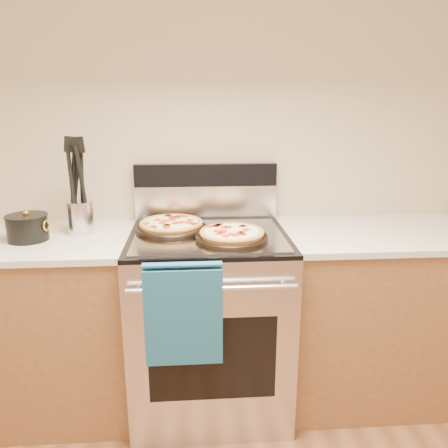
{
  "coord_description": "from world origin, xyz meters",
  "views": [
    {
      "loc": [
        -0.07,
        -0.36,
        1.53
      ],
      "look_at": [
        0.07,
        1.55,
        1.0
      ],
      "focal_mm": 35.0,
      "sensor_mm": 36.0,
      "label": 1
    }
  ],
  "objects": [
    {
      "name": "dish_towel",
      "position": [
        -0.12,
        1.27,
        0.7
      ],
      "size": [
        0.32,
        0.05,
        0.42
      ],
      "primitive_type": null,
      "color": "navy",
      "rests_on": "oven_handle"
    },
    {
      "name": "countertop_left",
      "position": [
        -0.88,
        1.68,
        0.9
      ],
      "size": [
        1.02,
        0.64,
        0.03
      ],
      "primitive_type": "cube",
      "color": "#BEB5AA",
      "rests_on": "cabinet_left"
    },
    {
      "name": "saucepan",
      "position": [
        -0.84,
        1.65,
        0.97
      ],
      "size": [
        0.22,
        0.22,
        0.11
      ],
      "primitive_type": "cylinder",
      "rotation": [
        0.0,
        0.0,
        -0.24
      ],
      "color": "black",
      "rests_on": "countertop_left"
    },
    {
      "name": "range_body",
      "position": [
        0.0,
        1.65,
        0.45
      ],
      "size": [
        0.76,
        0.68,
        0.9
      ],
      "primitive_type": "cube",
      "color": "#B7B7BC",
      "rests_on": "ground"
    },
    {
      "name": "oven_handle",
      "position": [
        0.0,
        1.27,
        0.8
      ],
      "size": [
        0.7,
        0.03,
        0.03
      ],
      "primitive_type": "cylinder",
      "rotation": [
        0.0,
        1.57,
        0.0
      ],
      "color": "silver",
      "rests_on": "range_body"
    },
    {
      "name": "cooktop",
      "position": [
        0.0,
        1.65,
        0.91
      ],
      "size": [
        0.76,
        0.68,
        0.02
      ],
      "primitive_type": "cube",
      "color": "black",
      "rests_on": "range_body"
    },
    {
      "name": "backsplash_lower",
      "position": [
        0.0,
        1.96,
        1.01
      ],
      "size": [
        0.76,
        0.06,
        0.18
      ],
      "primitive_type": "cube",
      "color": "silver",
      "rests_on": "cooktop"
    },
    {
      "name": "cabinet_left",
      "position": [
        -0.88,
        1.68,
        0.44
      ],
      "size": [
        1.0,
        0.62,
        0.88
      ],
      "primitive_type": "cube",
      "color": "brown",
      "rests_on": "ground"
    },
    {
      "name": "pepperoni_pizza_front",
      "position": [
        0.1,
        1.54,
        0.95
      ],
      "size": [
        0.35,
        0.35,
        0.04
      ],
      "primitive_type": null,
      "rotation": [
        0.0,
        0.0,
        -0.07
      ],
      "color": "#AA7034",
      "rests_on": "foil_sheet"
    },
    {
      "name": "pepperoni_pizza_back",
      "position": [
        -0.18,
        1.72,
        0.95
      ],
      "size": [
        0.39,
        0.39,
        0.05
      ],
      "primitive_type": null,
      "rotation": [
        0.0,
        0.0,
        0.12
      ],
      "color": "#AA7034",
      "rests_on": "foil_sheet"
    },
    {
      "name": "cabinet_right",
      "position": [
        0.88,
        1.68,
        0.44
      ],
      "size": [
        1.0,
        0.62,
        0.88
      ],
      "primitive_type": "cube",
      "color": "brown",
      "rests_on": "ground"
    },
    {
      "name": "foil_sheet",
      "position": [
        0.0,
        1.62,
        0.92
      ],
      "size": [
        0.7,
        0.55,
        0.01
      ],
      "primitive_type": "cube",
      "color": "gray",
      "rests_on": "cooktop"
    },
    {
      "name": "countertop_right",
      "position": [
        0.88,
        1.68,
        0.9
      ],
      "size": [
        1.02,
        0.64,
        0.03
      ],
      "primitive_type": "cube",
      "color": "#BEB5AA",
      "rests_on": "cabinet_right"
    },
    {
      "name": "oven_window",
      "position": [
        0.0,
        1.31,
        0.45
      ],
      "size": [
        0.56,
        0.01,
        0.4
      ],
      "primitive_type": "cube",
      "color": "black",
      "rests_on": "range_body"
    },
    {
      "name": "wall_back",
      "position": [
        0.0,
        2.0,
        1.35
      ],
      "size": [
        4.0,
        0.0,
        4.0
      ],
      "primitive_type": "plane",
      "rotation": [
        1.57,
        0.0,
        0.0
      ],
      "color": "tan",
      "rests_on": "ground"
    },
    {
      "name": "backsplash_upper",
      "position": [
        0.0,
        1.96,
        1.16
      ],
      "size": [
        0.76,
        0.06,
        0.12
      ],
      "primitive_type": "cube",
      "color": "black",
      "rests_on": "backsplash_lower"
    },
    {
      "name": "utensil_crock",
      "position": [
        -0.62,
        1.75,
        0.99
      ],
      "size": [
        0.13,
        0.13,
        0.16
      ],
      "primitive_type": "cylinder",
      "rotation": [
        0.0,
        0.0,
        0.02
      ],
      "color": "silver",
      "rests_on": "countertop_left"
    }
  ]
}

